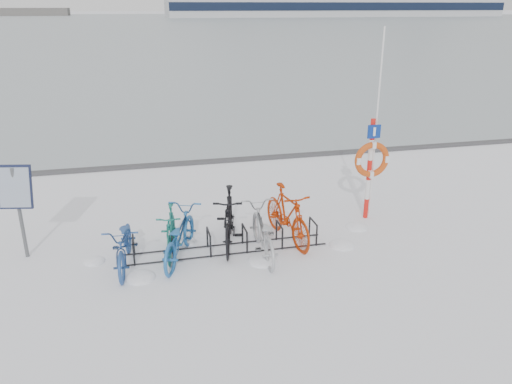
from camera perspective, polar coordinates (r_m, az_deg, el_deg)
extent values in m
plane|color=white|center=(10.03, -3.32, -6.64)|extent=(900.00, 900.00, 0.00)
cube|color=#9EA9B2|center=(163.87, -13.59, 18.41)|extent=(400.00, 298.00, 0.02)
cube|color=#3F3F42|center=(15.45, -7.24, 3.35)|extent=(400.00, 0.25, 0.10)
cylinder|color=black|center=(9.62, -13.78, -7.01)|extent=(0.04, 0.04, 0.44)
cylinder|color=black|center=(10.02, -13.80, -5.87)|extent=(0.04, 0.04, 0.44)
cylinder|color=black|center=(9.73, -13.90, -5.27)|extent=(0.04, 0.44, 0.04)
cylinder|color=black|center=(9.63, -9.48, -6.66)|extent=(0.04, 0.04, 0.44)
cylinder|color=black|center=(10.02, -9.68, -5.53)|extent=(0.04, 0.04, 0.44)
cylinder|color=black|center=(9.73, -9.66, -4.92)|extent=(0.04, 0.44, 0.04)
cylinder|color=black|center=(9.69, -5.21, -6.27)|extent=(0.04, 0.04, 0.44)
cylinder|color=black|center=(10.08, -5.59, -5.16)|extent=(0.04, 0.04, 0.44)
cylinder|color=black|center=(9.79, -5.45, -4.55)|extent=(0.04, 0.44, 0.04)
cylinder|color=black|center=(9.80, -1.03, -5.85)|extent=(0.04, 0.04, 0.44)
cylinder|color=black|center=(10.19, -1.56, -4.78)|extent=(0.04, 0.04, 0.44)
cylinder|color=black|center=(9.90, -1.31, -4.16)|extent=(0.04, 0.44, 0.04)
cylinder|color=black|center=(9.96, 3.04, -5.42)|extent=(0.04, 0.04, 0.44)
cylinder|color=black|center=(10.34, 2.35, -4.38)|extent=(0.04, 0.04, 0.44)
cylinder|color=black|center=(10.06, 2.71, -3.76)|extent=(0.04, 0.44, 0.04)
cylinder|color=black|center=(10.17, 6.95, -4.97)|extent=(0.04, 0.04, 0.44)
cylinder|color=black|center=(10.55, 6.13, -3.98)|extent=(0.04, 0.04, 0.44)
cylinder|color=black|center=(10.27, 6.58, -3.35)|extent=(0.04, 0.44, 0.04)
cylinder|color=black|center=(9.83, -3.09, -7.10)|extent=(4.00, 0.03, 0.03)
cylinder|color=black|center=(10.21, -3.54, -5.99)|extent=(4.00, 0.03, 0.03)
cylinder|color=#595B5E|center=(10.39, -25.36, -2.26)|extent=(0.07, 0.07, 1.80)
cube|color=black|center=(10.18, -25.86, 0.53)|extent=(0.65, 0.35, 0.81)
cube|color=#8C99AD|center=(10.14, -25.90, 0.46)|extent=(0.58, 0.27, 0.73)
cylinder|color=red|center=(11.68, 12.46, -1.81)|extent=(0.10, 0.10, 0.46)
cylinder|color=silver|center=(11.52, 12.63, 0.31)|extent=(0.10, 0.10, 0.46)
cylinder|color=red|center=(11.37, 12.81, 2.49)|extent=(0.10, 0.10, 0.46)
cylinder|color=silver|center=(11.24, 12.99, 4.72)|extent=(0.10, 0.10, 0.46)
cylinder|color=red|center=(11.13, 13.18, 7.00)|extent=(0.10, 0.10, 0.46)
torus|color=#C04512|center=(11.22, 13.11, 3.62)|extent=(0.81, 0.14, 0.81)
cube|color=navy|center=(11.07, 13.35, 6.74)|extent=(0.29, 0.03, 0.29)
cylinder|color=silver|center=(11.21, 13.56, 7.18)|extent=(0.04, 0.04, 4.18)
cube|color=silver|center=(234.40, 9.23, 20.72)|extent=(146.75, 27.25, 12.58)
cube|color=black|center=(221.78, 10.61, 20.12)|extent=(146.75, 0.30, 3.14)
cube|color=black|center=(247.13, 7.94, 20.28)|extent=(146.75, 0.30, 3.14)
imported|color=navy|center=(9.57, -14.77, -5.59)|extent=(0.78, 1.84, 0.94)
imported|color=#196B60|center=(9.88, -9.72, -4.28)|extent=(0.69, 1.65, 0.96)
imported|color=#2160A5|center=(9.63, -8.83, -4.79)|extent=(1.30, 2.01, 0.99)
imported|color=black|center=(10.03, -3.11, -2.90)|extent=(0.99, 2.04, 1.18)
imported|color=#A2A5A9|center=(9.66, 0.73, -4.43)|extent=(0.73, 1.92, 0.99)
imported|color=#A82A05|center=(10.24, 3.60, -2.45)|extent=(0.87, 2.01, 1.17)
ellipsoid|color=white|center=(9.60, 0.74, -7.92)|extent=(0.57, 0.57, 0.20)
ellipsoid|color=white|center=(9.29, -13.04, -9.55)|extent=(0.54, 0.54, 0.19)
ellipsoid|color=white|center=(10.46, -8.20, -5.62)|extent=(0.47, 0.47, 0.17)
ellipsoid|color=white|center=(10.07, -17.96, -7.58)|extent=(0.40, 0.40, 0.14)
ellipsoid|color=white|center=(10.34, 9.78, -6.04)|extent=(0.53, 0.53, 0.19)
ellipsoid|color=white|center=(11.21, 11.44, -3.99)|extent=(0.50, 0.50, 0.18)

